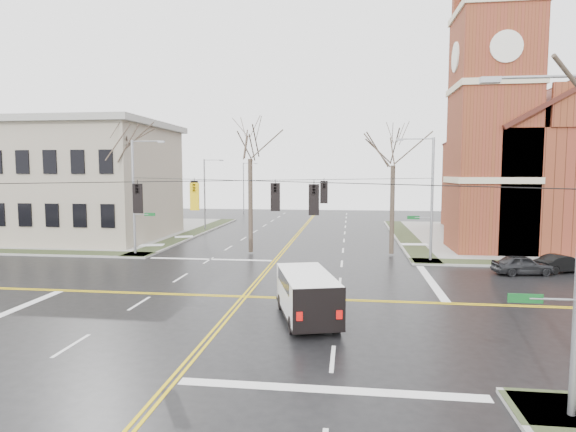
# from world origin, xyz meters

# --- Properties ---
(ground) EXTENTS (120.00, 120.00, 0.00)m
(ground) POSITION_xyz_m (0.00, 0.00, 0.00)
(ground) COLOR black
(ground) RESTS_ON ground
(sidewalks) EXTENTS (80.00, 80.00, 0.17)m
(sidewalks) POSITION_xyz_m (0.00, 0.00, 0.08)
(sidewalks) COLOR gray
(sidewalks) RESTS_ON ground
(road_markings) EXTENTS (100.00, 100.00, 0.01)m
(road_markings) POSITION_xyz_m (0.00, 0.00, 0.01)
(road_markings) COLOR gold
(road_markings) RESTS_ON ground
(church) EXTENTS (24.28, 27.48, 27.50)m
(church) POSITION_xyz_m (24.76, 24.78, 8.43)
(church) COLOR brown
(church) RESTS_ON ground
(civic_building_a) EXTENTS (18.00, 14.00, 11.00)m
(civic_building_a) POSITION_xyz_m (-22.00, 20.00, 5.50)
(civic_building_a) COLOR gray
(civic_building_a) RESTS_ON ground
(signal_pole_ne) EXTENTS (2.75, 0.22, 9.00)m
(signal_pole_ne) POSITION_xyz_m (11.32, 11.50, 4.95)
(signal_pole_ne) COLOR gray
(signal_pole_ne) RESTS_ON ground
(signal_pole_nw) EXTENTS (2.75, 0.22, 9.00)m
(signal_pole_nw) POSITION_xyz_m (-11.32, 11.50, 4.95)
(signal_pole_nw) COLOR gray
(signal_pole_nw) RESTS_ON ground
(signal_pole_se) EXTENTS (2.75, 0.22, 9.00)m
(signal_pole_se) POSITION_xyz_m (11.32, -11.50, 4.95)
(signal_pole_se) COLOR gray
(signal_pole_se) RESTS_ON ground
(span_wires) EXTENTS (23.02, 23.02, 0.03)m
(span_wires) POSITION_xyz_m (0.00, 0.00, 6.20)
(span_wires) COLOR black
(span_wires) RESTS_ON ground
(traffic_signals) EXTENTS (8.21, 8.26, 1.30)m
(traffic_signals) POSITION_xyz_m (-0.00, -0.67, 5.45)
(traffic_signals) COLOR black
(traffic_signals) RESTS_ON ground
(streetlight_north_a) EXTENTS (2.30, 0.20, 8.00)m
(streetlight_north_a) POSITION_xyz_m (-10.65, 28.00, 4.47)
(streetlight_north_a) COLOR gray
(streetlight_north_a) RESTS_ON ground
(streetlight_north_b) EXTENTS (2.30, 0.20, 8.00)m
(streetlight_north_b) POSITION_xyz_m (-10.65, 48.00, 4.47)
(streetlight_north_b) COLOR gray
(streetlight_north_b) RESTS_ON ground
(cargo_van) EXTENTS (3.53, 5.86, 2.10)m
(cargo_van) POSITION_xyz_m (3.62, -3.36, 1.24)
(cargo_van) COLOR white
(cargo_van) RESTS_ON ground
(parked_car_a) EXTENTS (3.96, 2.10, 1.28)m
(parked_car_a) POSITION_xyz_m (16.71, 7.81, 0.64)
(parked_car_a) COLOR black
(parked_car_a) RESTS_ON ground
(parked_car_b) EXTENTS (3.82, 2.60, 1.19)m
(parked_car_b) POSITION_xyz_m (19.56, 8.86, 0.60)
(parked_car_b) COLOR black
(parked_car_b) RESTS_ON ground
(tree_nw_far) EXTENTS (4.00, 4.00, 11.39)m
(tree_nw_far) POSITION_xyz_m (-13.98, 13.42, 8.25)
(tree_nw_far) COLOR #3E3227
(tree_nw_far) RESTS_ON ground
(tree_nw_near) EXTENTS (4.00, 4.00, 11.32)m
(tree_nw_near) POSITION_xyz_m (-2.44, 13.36, 8.20)
(tree_nw_near) COLOR #3E3227
(tree_nw_near) RESTS_ON ground
(tree_ne) EXTENTS (4.00, 4.00, 10.52)m
(tree_ne) POSITION_xyz_m (8.87, 14.05, 7.63)
(tree_ne) COLOR #3E3227
(tree_ne) RESTS_ON ground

